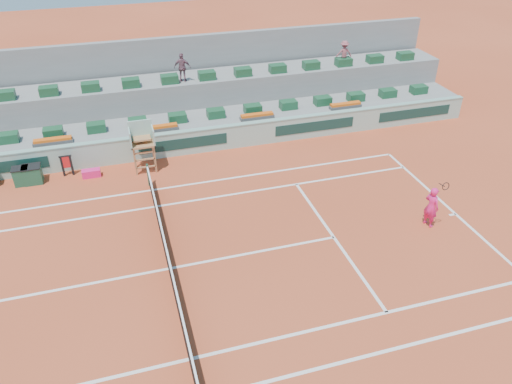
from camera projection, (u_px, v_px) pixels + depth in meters
ground at (169, 269)px, 17.75m from camera, size 90.00×90.00×0.00m
seating_tier_lower at (138, 130)px, 26.09m from camera, size 36.00×4.00×1.20m
seating_tier_upper at (134, 106)px, 27.01m from camera, size 36.00×2.40×2.60m
stadium_back_wall at (129, 80)px, 27.83m from camera, size 36.00×0.40×4.40m
player_bag at (91, 173)px, 23.11m from camera, size 0.83×0.37×0.37m
spectator_mid at (182, 68)px, 26.09m from camera, size 0.96×0.63×1.52m
spectator_right at (344, 53)px, 28.46m from camera, size 0.98×0.66×1.40m
court_lines at (169, 269)px, 17.75m from camera, size 23.89×11.09×0.01m
tennis_net at (167, 257)px, 17.47m from camera, size 0.10×11.97×1.10m
advertising_hoarding at (143, 148)px, 24.30m from camera, size 36.00×0.34×1.26m
umpire_chair at (142, 140)px, 22.99m from camera, size 1.10×0.90×2.40m
seat_row_lower at (138, 122)px, 24.92m from camera, size 32.90×0.60×0.44m
seat_row_upper at (131, 83)px, 25.71m from camera, size 32.90×0.60×0.44m
flower_planters at (108, 134)px, 23.96m from camera, size 26.80×0.36×0.28m
drink_cooler_a at (33, 174)px, 22.55m from camera, size 0.81×0.70×0.84m
drink_cooler_b at (22, 176)px, 22.42m from camera, size 0.70×0.61×0.84m
towel_rack at (67, 164)px, 22.99m from camera, size 0.56×0.09×1.03m
tennis_player at (431, 207)px, 19.54m from camera, size 0.59×0.93×2.28m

